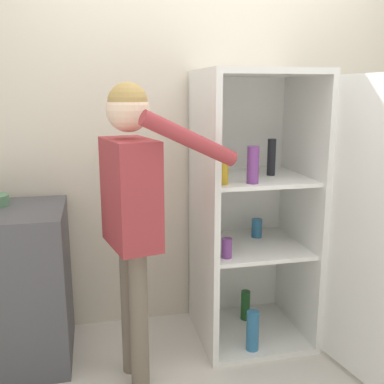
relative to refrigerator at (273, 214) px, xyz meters
The scene contains 4 objects.
wall_back 0.73m from the refrigerator, 124.61° to the left, with size 7.00×0.06×2.55m.
refrigerator is the anchor object (origin of this frame).
person 0.91m from the refrigerator, 166.24° to the right, with size 0.67×0.50×1.60m.
counter 1.65m from the refrigerator, behind, with size 0.76×0.60×0.91m.
Camera 1 is at (-0.72, -1.93, 1.56)m, focal length 42.00 mm.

